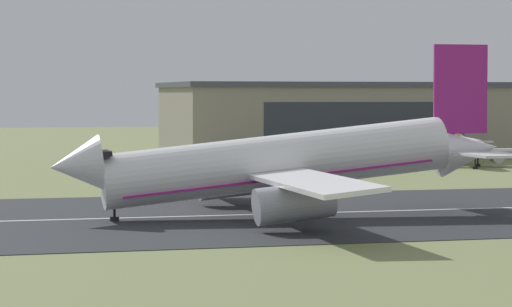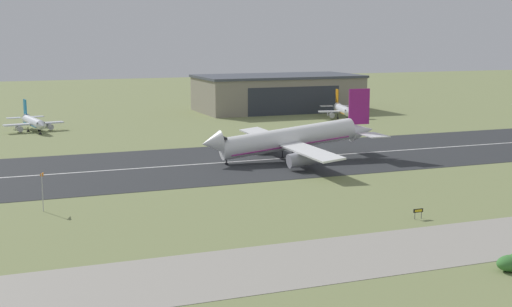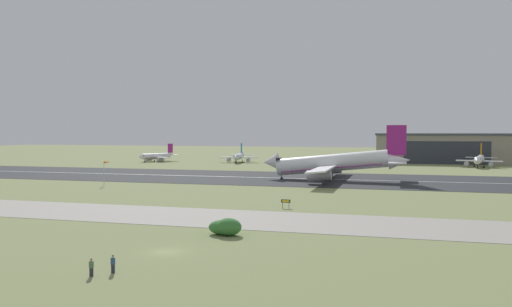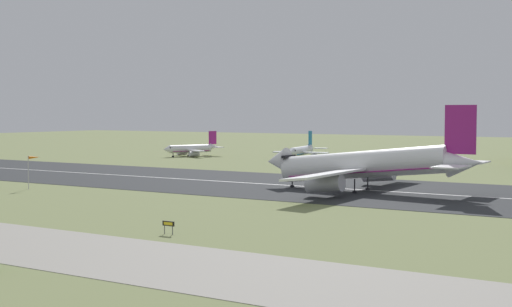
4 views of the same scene
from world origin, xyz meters
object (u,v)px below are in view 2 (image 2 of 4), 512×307
runway_sign (418,211)px  airplane_landing (290,139)px  windsock_pole (43,176)px  airplane_parked_east (33,122)px  airplane_parked_centre (343,110)px

runway_sign → airplane_landing: bearing=87.5°
runway_sign → windsock_pole: bearing=153.1°
airplane_landing → runway_sign: size_ratio=28.95×
airplane_parked_east → windsock_pole: 102.89m
airplane_landing → airplane_parked_east: airplane_landing is taller
airplane_parked_centre → runway_sign: 136.15m
airplane_parked_east → windsock_pole: size_ratio=3.64×
airplane_parked_east → windsock_pole: airplane_parked_east is taller
airplane_landing → airplane_parked_centre: size_ratio=2.34×
windsock_pole → airplane_parked_east: bearing=86.8°
airplane_landing → windsock_pole: airplane_landing is taller
runway_sign → airplane_parked_east: bearing=110.8°
airplane_parked_east → runway_sign: airplane_parked_east is taller
airplane_landing → airplane_parked_east: size_ratio=2.17×
airplane_parked_centre → airplane_landing: bearing=-126.5°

